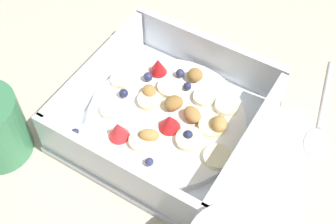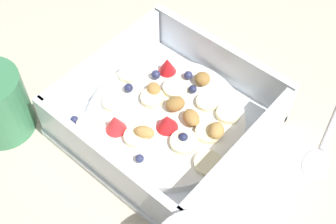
{
  "view_description": "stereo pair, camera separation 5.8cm",
  "coord_description": "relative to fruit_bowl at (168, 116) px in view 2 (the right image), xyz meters",
  "views": [
    {
      "loc": [
        -0.18,
        0.29,
        0.49
      ],
      "look_at": [
        -0.0,
        -0.0,
        0.03
      ],
      "focal_mm": 48.91,
      "sensor_mm": 36.0,
      "label": 1
    },
    {
      "loc": [
        -0.23,
        0.26,
        0.49
      ],
      "look_at": [
        -0.0,
        -0.0,
        0.03
      ],
      "focal_mm": 48.91,
      "sensor_mm": 36.0,
      "label": 2
    }
  ],
  "objects": [
    {
      "name": "ground_plane",
      "position": [
        0.0,
        0.0,
        -0.02
      ],
      "size": [
        2.4,
        2.4,
        0.0
      ],
      "primitive_type": "plane",
      "color": "beige"
    },
    {
      "name": "spoon",
      "position": [
        -0.17,
        -0.1,
        -0.02
      ],
      "size": [
        0.06,
        0.17,
        0.01
      ],
      "color": "silver",
      "rests_on": "ground"
    },
    {
      "name": "fruit_bowl",
      "position": [
        0.0,
        0.0,
        0.0
      ],
      "size": [
        0.23,
        0.23,
        0.07
      ],
      "color": "white",
      "rests_on": "ground"
    }
  ]
}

